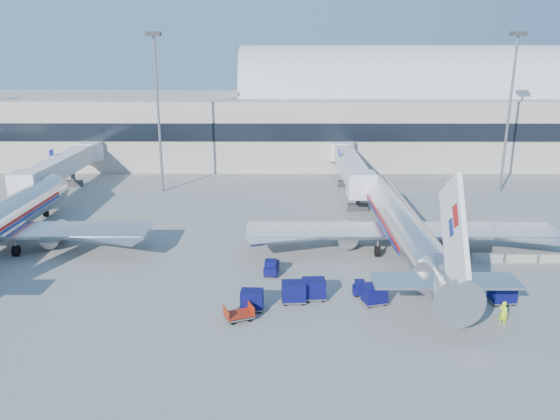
{
  "coord_description": "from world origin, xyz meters",
  "views": [
    {
      "loc": [
        -2.3,
        -48.44,
        20.26
      ],
      "look_at": [
        -2.52,
        6.0,
        4.19
      ],
      "focal_mm": 35.0,
      "sensor_mm": 36.0,
      "label": 1
    }
  ],
  "objects_px": {
    "tug_right": "(450,281)",
    "cart_open_red": "(239,315)",
    "airliner_main": "(402,226)",
    "cart_solo_near": "(374,294)",
    "cart_train_c": "(252,300)",
    "ramp_worker": "(503,313)",
    "tug_lead": "(364,289)",
    "barrier_far": "(554,258)",
    "mast_west": "(157,90)",
    "barrier_near": "(487,258)",
    "cart_train_b": "(294,292)",
    "jetbridge_near": "(349,164)",
    "tug_left": "(271,267)",
    "mast_east": "(512,90)",
    "jetbridge_mid": "(66,164)",
    "barrier_mid": "(520,258)",
    "cart_solo_far": "(502,292)",
    "cart_train_a": "(314,289)"
  },
  "relations": [
    {
      "from": "barrier_far",
      "to": "airliner_main",
      "type": "bearing_deg",
      "value": 170.26
    },
    {
      "from": "mast_west",
      "to": "barrier_near",
      "type": "xyz_separation_m",
      "value": [
        38.0,
        -28.0,
        -14.34
      ]
    },
    {
      "from": "barrier_mid",
      "to": "barrier_far",
      "type": "bearing_deg",
      "value": 0.0
    },
    {
      "from": "cart_solo_far",
      "to": "ramp_worker",
      "type": "bearing_deg",
      "value": -117.15
    },
    {
      "from": "barrier_mid",
      "to": "tug_right",
      "type": "height_order",
      "value": "tug_right"
    },
    {
      "from": "airliner_main",
      "to": "jetbridge_mid",
      "type": "xyz_separation_m",
      "value": [
        -44.4,
        26.3,
        1.0
      ]
    },
    {
      "from": "mast_east",
      "to": "cart_train_a",
      "type": "height_order",
      "value": "mast_east"
    },
    {
      "from": "jetbridge_mid",
      "to": "barrier_mid",
      "type": "xyz_separation_m",
      "value": [
        55.7,
        -28.81,
        -3.48
      ]
    },
    {
      "from": "barrier_far",
      "to": "tug_left",
      "type": "xyz_separation_m",
      "value": [
        -27.91,
        -3.1,
        0.27
      ]
    },
    {
      "from": "jetbridge_mid",
      "to": "cart_open_red",
      "type": "distance_m",
      "value": 50.16
    },
    {
      "from": "tug_lead",
      "to": "barrier_far",
      "type": "bearing_deg",
      "value": 22.23
    },
    {
      "from": "mast_east",
      "to": "cart_open_red",
      "type": "bearing_deg",
      "value": -131.6
    },
    {
      "from": "mast_east",
      "to": "tug_left",
      "type": "xyz_separation_m",
      "value": [
        -33.31,
        -31.1,
        -14.07
      ]
    },
    {
      "from": "mast_west",
      "to": "cart_solo_near",
      "type": "height_order",
      "value": "mast_west"
    },
    {
      "from": "airliner_main",
      "to": "cart_solo_near",
      "type": "distance_m",
      "value": 12.84
    },
    {
      "from": "jetbridge_mid",
      "to": "barrier_near",
      "type": "height_order",
      "value": "jetbridge_mid"
    },
    {
      "from": "jetbridge_near",
      "to": "mast_west",
      "type": "relative_size",
      "value": 1.22
    },
    {
      "from": "cart_solo_far",
      "to": "barrier_near",
      "type": "bearing_deg",
      "value": 70.1
    },
    {
      "from": "mast_west",
      "to": "cart_solo_near",
      "type": "bearing_deg",
      "value": -55.81
    },
    {
      "from": "airliner_main",
      "to": "cart_solo_far",
      "type": "xyz_separation_m",
      "value": [
        5.94,
        -11.57,
        -1.98
      ]
    },
    {
      "from": "cart_train_c",
      "to": "cart_solo_near",
      "type": "distance_m",
      "value": 10.11
    },
    {
      "from": "cart_solo_near",
      "to": "tug_right",
      "type": "bearing_deg",
      "value": 7.35
    },
    {
      "from": "barrier_far",
      "to": "cart_train_c",
      "type": "distance_m",
      "value": 31.11
    },
    {
      "from": "tug_right",
      "to": "cart_open_red",
      "type": "height_order",
      "value": "tug_right"
    },
    {
      "from": "jetbridge_near",
      "to": "jetbridge_mid",
      "type": "distance_m",
      "value": 42.0
    },
    {
      "from": "airliner_main",
      "to": "ramp_worker",
      "type": "distance_m",
      "value": 16.08
    },
    {
      "from": "barrier_mid",
      "to": "tug_lead",
      "type": "xyz_separation_m",
      "value": [
        -16.61,
        -7.58,
        0.15
      ]
    },
    {
      "from": "cart_open_red",
      "to": "ramp_worker",
      "type": "bearing_deg",
      "value": -24.36
    },
    {
      "from": "barrier_far",
      "to": "barrier_near",
      "type": "bearing_deg",
      "value": 180.0
    },
    {
      "from": "barrier_near",
      "to": "cart_open_red",
      "type": "distance_m",
      "value": 26.56
    },
    {
      "from": "cart_train_c",
      "to": "cart_train_b",
      "type": "bearing_deg",
      "value": 24.47
    },
    {
      "from": "cart_train_b",
      "to": "airliner_main",
      "type": "bearing_deg",
      "value": 41.41
    },
    {
      "from": "jetbridge_near",
      "to": "cart_open_red",
      "type": "height_order",
      "value": "jetbridge_near"
    },
    {
      "from": "jetbridge_mid",
      "to": "barrier_far",
      "type": "distance_m",
      "value": 65.75
    },
    {
      "from": "mast_west",
      "to": "ramp_worker",
      "type": "relative_size",
      "value": 11.6
    },
    {
      "from": "cart_solo_near",
      "to": "ramp_worker",
      "type": "bearing_deg",
      "value": -37.11
    },
    {
      "from": "tug_left",
      "to": "mast_east",
      "type": "bearing_deg",
      "value": -40.65
    },
    {
      "from": "tug_left",
      "to": "mast_west",
      "type": "bearing_deg",
      "value": 34.54
    },
    {
      "from": "barrier_far",
      "to": "cart_train_c",
      "type": "xyz_separation_m",
      "value": [
        -29.32,
        -10.37,
        0.44
      ]
    },
    {
      "from": "barrier_mid",
      "to": "cart_train_a",
      "type": "xyz_separation_m",
      "value": [
        -20.92,
        -8.37,
        0.5
      ]
    },
    {
      "from": "mast_west",
      "to": "barrier_mid",
      "type": "xyz_separation_m",
      "value": [
        41.3,
        -28.0,
        -14.34
      ]
    },
    {
      "from": "airliner_main",
      "to": "tug_right",
      "type": "relative_size",
      "value": 16.08
    },
    {
      "from": "tug_right",
      "to": "jetbridge_mid",
      "type": "bearing_deg",
      "value": 154.14
    },
    {
      "from": "barrier_far",
      "to": "mast_west",
      "type": "bearing_deg",
      "value": 147.88
    },
    {
      "from": "cart_solo_near",
      "to": "cart_open_red",
      "type": "bearing_deg",
      "value": 178.12
    },
    {
      "from": "barrier_near",
      "to": "tug_right",
      "type": "height_order",
      "value": "tug_right"
    },
    {
      "from": "airliner_main",
      "to": "cart_train_c",
      "type": "bearing_deg",
      "value": -138.82
    },
    {
      "from": "barrier_mid",
      "to": "tug_right",
      "type": "bearing_deg",
      "value": -145.17
    },
    {
      "from": "cart_train_a",
      "to": "cart_train_b",
      "type": "xyz_separation_m",
      "value": [
        -1.71,
        -0.63,
        0.01
      ]
    },
    {
      "from": "mast_east",
      "to": "cart_train_b",
      "type": "height_order",
      "value": "mast_east"
    }
  ]
}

